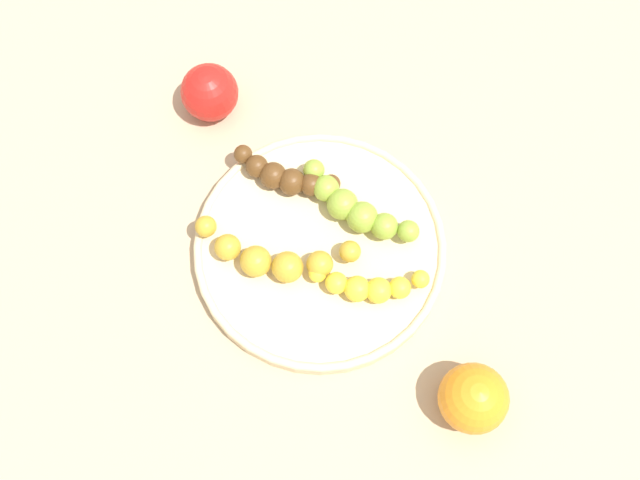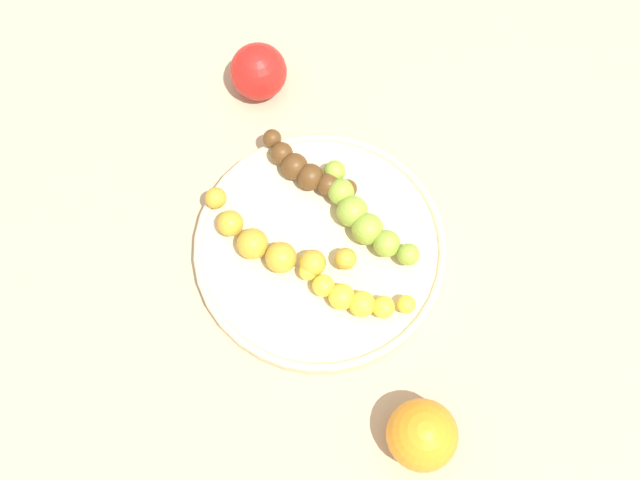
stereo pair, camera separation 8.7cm
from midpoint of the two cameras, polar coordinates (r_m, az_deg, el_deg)
name	(u,v)px [view 2 (the right image)]	position (r m, az deg, el deg)	size (l,w,h in m)	color
ground_plane	(320,251)	(0.91, 2.73, -1.21)	(2.40, 2.40, 0.00)	tan
fruit_bowl	(320,248)	(0.90, 2.76, -0.95)	(0.30, 0.30, 0.02)	beige
banana_spotted	(270,244)	(0.87, -0.89, -0.70)	(0.19, 0.08, 0.04)	gold
banana_yellow	(353,297)	(0.86, 5.38, -4.64)	(0.13, 0.06, 0.03)	yellow
banana_green	(363,218)	(0.89, 6.02, 1.29)	(0.16, 0.07, 0.04)	#8CAD38
banana_overripe	(304,169)	(0.91, 1.56, 4.95)	(0.14, 0.04, 0.03)	#593819
orange_fruit	(422,435)	(0.84, 10.68, -14.51)	(0.08, 0.08, 0.08)	orange
apple_red	(258,72)	(0.98, -2.04, 12.13)	(0.07, 0.07, 0.07)	red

